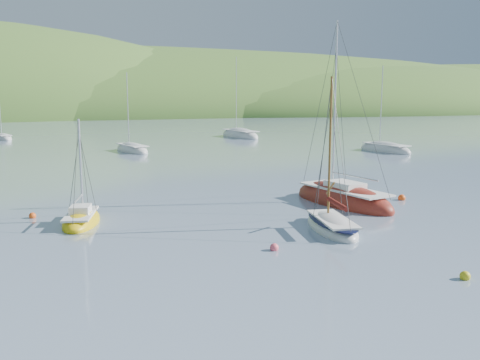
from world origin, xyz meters
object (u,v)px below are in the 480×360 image
object	(u,v)px
distant_sloop_b	(240,136)
daysailer_white	(332,226)
distant_sloop_d	(385,150)
sailboat_yellow	(81,220)
distant_sloop_a	(132,150)
sloop_red	(343,200)
distant_sloop_c	(3,138)

from	to	relation	value
distant_sloop_b	daysailer_white	bearing A→B (deg)	-115.04
distant_sloop_d	daysailer_white	bearing A→B (deg)	-138.77
daysailer_white	sailboat_yellow	xyz separation A→B (m)	(-12.13, 5.25, -0.04)
distant_sloop_a	daysailer_white	bearing A→B (deg)	-98.34
sloop_red	distant_sloop_b	size ratio (longest dim) A/B	0.92
daysailer_white	sloop_red	size ratio (longest dim) A/B	0.68
distant_sloop_d	sloop_red	bearing A→B (deg)	-139.54
sailboat_yellow	distant_sloop_a	world-z (taller)	distant_sloop_a
daysailer_white	sailboat_yellow	size ratio (longest dim) A/B	1.36
distant_sloop_c	distant_sloop_d	world-z (taller)	distant_sloop_d
distant_sloop_b	sailboat_yellow	bearing A→B (deg)	-128.73
daysailer_white	sloop_red	xyz separation A→B (m)	(3.62, 5.57, 0.03)
sailboat_yellow	distant_sloop_c	xyz separation A→B (m)	(-9.79, 56.22, -0.01)
sailboat_yellow	distant_sloop_b	size ratio (longest dim) A/B	0.46
distant_sloop_a	sloop_red	bearing A→B (deg)	-91.14
distant_sloop_b	distant_sloop_d	xyz separation A→B (m)	(10.19, -24.03, -0.03)
distant_sloop_b	sloop_red	bearing A→B (deg)	-112.39
sailboat_yellow	distant_sloop_c	distance (m)	57.06
sailboat_yellow	distant_sloop_a	distance (m)	34.59
daysailer_white	distant_sloop_c	size ratio (longest dim) A/B	1.00
distant_sloop_d	distant_sloop_c	bearing A→B (deg)	132.85
sailboat_yellow	distant_sloop_b	distance (m)	54.91
distant_sloop_a	distant_sloop_b	world-z (taller)	distant_sloop_b
daysailer_white	distant_sloop_d	xyz separation A→B (m)	(22.55, 30.37, -0.02)
sailboat_yellow	distant_sloop_d	size ratio (longest dim) A/B	0.56
sloop_red	distant_sloop_b	distance (m)	49.60
sloop_red	distant_sloop_d	size ratio (longest dim) A/B	1.13
distant_sloop_a	distant_sloop_c	size ratio (longest dim) A/B	1.21
sloop_red	distant_sloop_c	xyz separation A→B (m)	(-25.54, 55.89, -0.07)
distant_sloop_a	distant_sloop_d	xyz separation A→B (m)	(28.23, -8.86, 0.01)
sloop_red	distant_sloop_a	world-z (taller)	sloop_red
distant_sloop_a	distant_sloop_d	distance (m)	29.59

